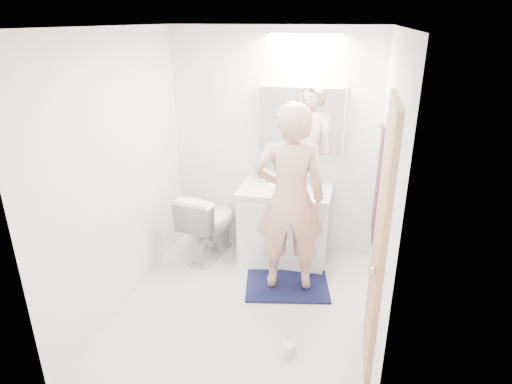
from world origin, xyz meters
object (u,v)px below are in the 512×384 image
(vanity_cabinet, at_px, (284,226))
(person, at_px, (290,199))
(toothbrush_cup, at_px, (314,181))
(soap_bottle_b, at_px, (269,173))
(medicine_cabinet, at_px, (301,120))
(soap_bottle_a, at_px, (264,172))
(toilet, at_px, (209,224))
(toilet_paper_roll, at_px, (288,349))

(vanity_cabinet, height_order, person, person)
(vanity_cabinet, height_order, toothbrush_cup, toothbrush_cup)
(toothbrush_cup, bearing_deg, person, -101.63)
(soap_bottle_b, bearing_deg, medicine_cabinet, 5.43)
(medicine_cabinet, relative_size, soap_bottle_a, 3.88)
(medicine_cabinet, height_order, toothbrush_cup, medicine_cabinet)
(person, xyz_separation_m, soap_bottle_a, (-0.39, 0.69, -0.00))
(toilet, relative_size, person, 0.43)
(soap_bottle_b, bearing_deg, toilet_paper_roll, -73.00)
(vanity_cabinet, distance_m, toothbrush_cup, 0.57)
(toilet, bearing_deg, soap_bottle_b, -142.15)
(soap_bottle_a, height_order, toilet_paper_roll, soap_bottle_a)
(soap_bottle_a, bearing_deg, vanity_cabinet, -30.78)
(vanity_cabinet, distance_m, soap_bottle_a, 0.62)
(soap_bottle_b, bearing_deg, person, -64.85)
(soap_bottle_b, height_order, toilet_paper_roll, soap_bottle_b)
(vanity_cabinet, xyz_separation_m, toilet, (-0.80, -0.12, -0.01))
(vanity_cabinet, bearing_deg, toothbrush_cup, 29.93)
(soap_bottle_b, xyz_separation_m, toilet_paper_roll, (0.50, -1.62, -0.87))
(soap_bottle_b, bearing_deg, soap_bottle_a, -148.18)
(toilet_paper_roll, bearing_deg, toothbrush_cup, 90.55)
(medicine_cabinet, xyz_separation_m, toilet, (-0.91, -0.33, -1.12))
(vanity_cabinet, relative_size, soap_bottle_b, 4.72)
(vanity_cabinet, height_order, soap_bottle_a, soap_bottle_a)
(soap_bottle_a, height_order, soap_bottle_b, soap_bottle_a)
(medicine_cabinet, bearing_deg, person, -88.32)
(vanity_cabinet, relative_size, toilet, 1.17)
(toilet, relative_size, soap_bottle_a, 3.38)
(toilet, xyz_separation_m, person, (0.94, -0.42, 0.55))
(person, bearing_deg, toilet, -35.93)
(vanity_cabinet, distance_m, toilet_paper_roll, 1.51)
(toilet, bearing_deg, soap_bottle_a, -142.68)
(soap_bottle_b, distance_m, toothbrush_cup, 0.48)
(toilet_paper_roll, bearing_deg, person, 99.96)
(vanity_cabinet, relative_size, person, 0.51)
(soap_bottle_b, height_order, toothbrush_cup, soap_bottle_b)
(person, distance_m, toothbrush_cup, 0.72)
(toilet, distance_m, soap_bottle_b, 0.85)
(vanity_cabinet, bearing_deg, toilet_paper_roll, -78.53)
(medicine_cabinet, xyz_separation_m, soap_bottle_b, (-0.32, -0.03, -0.58))
(medicine_cabinet, distance_m, toilet_paper_roll, 2.21)
(toilet, bearing_deg, vanity_cabinet, -160.21)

